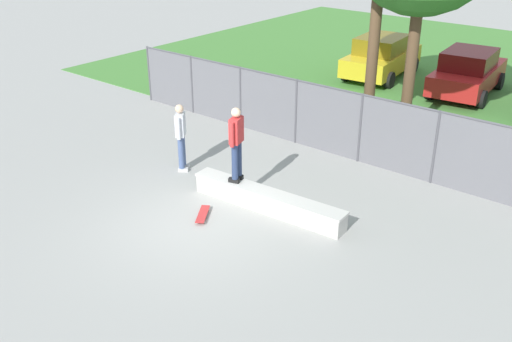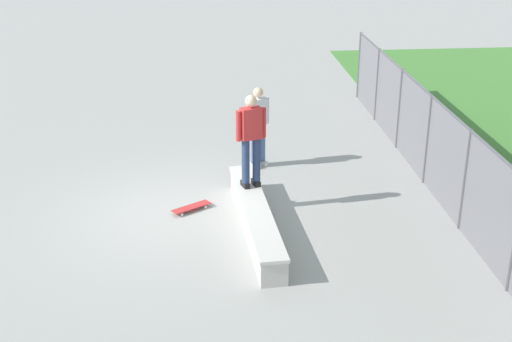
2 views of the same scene
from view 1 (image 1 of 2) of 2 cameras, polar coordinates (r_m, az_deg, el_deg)
ground_plane at (r=12.90m, az=-5.78°, el=-5.21°), size 80.00×80.00×0.00m
grass_strip at (r=25.45m, az=19.67°, el=9.06°), size 26.76×20.00×0.02m
concrete_ledge at (r=13.26m, az=1.12°, el=-2.96°), size 3.96×0.74×0.49m
skateboarder at (r=13.23m, az=-1.95°, el=2.96°), size 0.36×0.58×1.82m
skateboard at (r=13.11m, az=-5.30°, el=-4.28°), size 0.60×0.78×0.09m
chainlink_fence at (r=16.18m, az=7.06°, el=5.33°), size 14.83×0.07×1.93m
car_yellow at (r=23.90m, az=12.32°, el=11.03°), size 2.32×4.35×1.66m
car_red at (r=22.50m, az=20.24°, el=9.16°), size 2.32×4.35×1.66m
bystander at (r=15.06m, az=-7.45°, el=3.62°), size 0.43×0.51×1.82m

